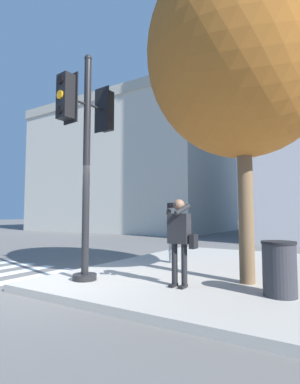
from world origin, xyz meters
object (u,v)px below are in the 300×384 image
(traffic_signal_pole, at_px, (87,141))
(street_tree, at_px, (242,54))
(fire_hydrant, at_px, (173,250))
(trash_bin, at_px, (279,269))
(person_photographer, at_px, (180,234))

(traffic_signal_pole, height_order, street_tree, street_tree)
(fire_hydrant, xyz_separation_m, trash_bin, (3.08, -2.13, 0.10))
(fire_hydrant, distance_m, trash_bin, 3.74)
(person_photographer, distance_m, fire_hydrant, 2.86)
(street_tree, bearing_deg, person_photographer, -135.77)
(traffic_signal_pole, height_order, trash_bin, traffic_signal_pole)
(traffic_signal_pole, xyz_separation_m, trash_bin, (3.60, 0.78, -2.45))
(person_photographer, bearing_deg, traffic_signal_pole, -165.54)
(traffic_signal_pole, relative_size, fire_hydrant, 6.68)
(traffic_signal_pole, distance_m, street_tree, 3.70)
(traffic_signal_pole, xyz_separation_m, street_tree, (2.91, 1.46, 1.75))
(trash_bin, bearing_deg, traffic_signal_pole, -167.72)
(person_photographer, xyz_separation_m, street_tree, (0.99, 0.96, 3.68))
(trash_bin, bearing_deg, street_tree, 135.66)
(person_photographer, height_order, trash_bin, person_photographer)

